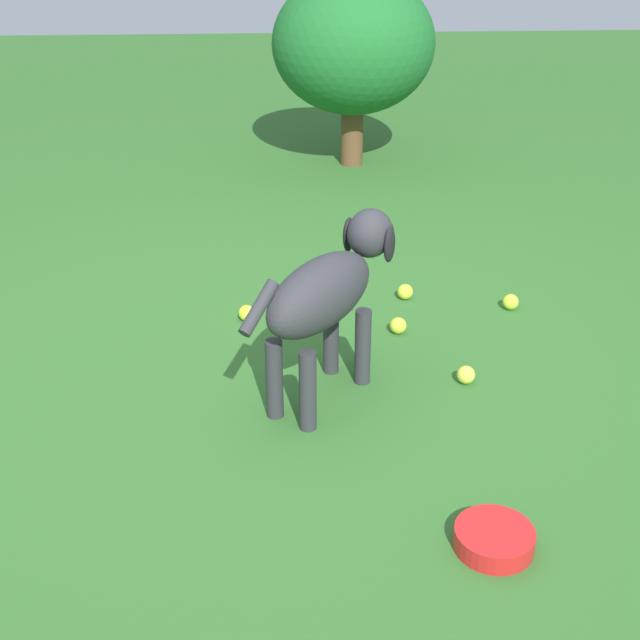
{
  "coord_description": "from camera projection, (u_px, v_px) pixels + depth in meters",
  "views": [
    {
      "loc": [
        0.04,
        -2.76,
        1.67
      ],
      "look_at": [
        0.17,
        -0.18,
        0.31
      ],
      "focal_mm": 49.26,
      "sensor_mm": 36.0,
      "label": 1
    }
  ],
  "objects": [
    {
      "name": "tennis_ball_4",
      "position": [
        398.0,
        326.0,
        3.46
      ],
      "size": [
        0.07,
        0.07,
        0.07
      ],
      "primitive_type": "sphere",
      "color": "#C7D934",
      "rests_on": "ground"
    },
    {
      "name": "tennis_ball_3",
      "position": [
        247.0,
        313.0,
        3.56
      ],
      "size": [
        0.07,
        0.07,
        0.07
      ],
      "primitive_type": "sphere",
      "color": "#D2E02C",
      "rests_on": "ground"
    },
    {
      "name": "tennis_ball_0",
      "position": [
        466.0,
        375.0,
        3.13
      ],
      "size": [
        0.07,
        0.07,
        0.07
      ],
      "primitive_type": "sphere",
      "color": "#CFD340",
      "rests_on": "ground"
    },
    {
      "name": "dog",
      "position": [
        329.0,
        291.0,
        2.91
      ],
      "size": [
        0.56,
        0.74,
        0.6
      ],
      "rotation": [
        0.0,
        0.0,
        0.94
      ],
      "color": "#2D2D33",
      "rests_on": "ground"
    },
    {
      "name": "water_bowl",
      "position": [
        494.0,
        539.0,
        2.38
      ],
      "size": [
        0.22,
        0.22,
        0.06
      ],
      "primitive_type": "cylinder",
      "color": "red",
      "rests_on": "ground"
    },
    {
      "name": "shrub_far",
      "position": [
        353.0,
        45.0,
        5.06
      ],
      "size": [
        0.95,
        0.85,
        1.12
      ],
      "color": "brown",
      "rests_on": "ground"
    },
    {
      "name": "ground",
      "position": [
        271.0,
        372.0,
        3.22
      ],
      "size": [
        14.0,
        14.0,
        0.0
      ],
      "primitive_type": "plane",
      "color": "#2D6026"
    },
    {
      "name": "tennis_ball_2",
      "position": [
        405.0,
        292.0,
        3.73
      ],
      "size": [
        0.07,
        0.07,
        0.07
      ],
      "primitive_type": "sphere",
      "color": "#CCD234",
      "rests_on": "ground"
    },
    {
      "name": "tennis_ball_1",
      "position": [
        511.0,
        302.0,
        3.65
      ],
      "size": [
        0.07,
        0.07,
        0.07
      ],
      "primitive_type": "sphere",
      "color": "#C0DF32",
      "rests_on": "ground"
    }
  ]
}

